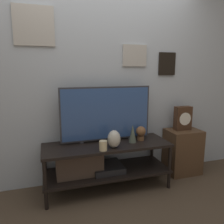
% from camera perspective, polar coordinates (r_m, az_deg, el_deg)
% --- Properties ---
extents(ground_plane, '(12.00, 12.00, 0.00)m').
position_cam_1_polar(ground_plane, '(2.58, 0.69, -22.17)').
color(ground_plane, '#4C3D2D').
extents(wall_back, '(6.40, 0.08, 2.70)m').
position_cam_1_polar(wall_back, '(2.75, -3.19, 9.70)').
color(wall_back, '#B2BCC6').
rests_on(wall_back, ground_plane).
extents(media_console, '(1.49, 0.51, 0.56)m').
position_cam_1_polar(media_console, '(2.64, -4.08, -12.76)').
color(media_console, black).
rests_on(media_console, ground_plane).
extents(television, '(1.10, 0.05, 0.66)m').
position_cam_1_polar(television, '(2.62, -1.51, -0.42)').
color(television, '#333338').
rests_on(television, media_console).
extents(vase_urn_stoneware, '(0.15, 0.15, 0.20)m').
position_cam_1_polar(vase_urn_stoneware, '(2.45, 0.53, -7.05)').
color(vase_urn_stoneware, beige).
rests_on(vase_urn_stoneware, media_console).
extents(vase_slim_bronze, '(0.09, 0.09, 0.22)m').
position_cam_1_polar(vase_slim_bronze, '(2.63, 5.41, -5.61)').
color(vase_slim_bronze, '#4C5647').
rests_on(vase_slim_bronze, media_console).
extents(candle_jar, '(0.09, 0.09, 0.11)m').
position_cam_1_polar(candle_jar, '(2.38, -2.33, -8.78)').
color(candle_jar, beige).
rests_on(candle_jar, media_console).
extents(decorative_bust, '(0.12, 0.12, 0.18)m').
position_cam_1_polar(decorative_bust, '(2.72, 7.53, -5.29)').
color(decorative_bust, brown).
rests_on(decorative_bust, media_console).
extents(side_table, '(0.45, 0.34, 0.61)m').
position_cam_1_polar(side_table, '(3.22, 17.92, -9.75)').
color(side_table, '#513823').
rests_on(side_table, ground_plane).
extents(mantel_clock, '(0.23, 0.11, 0.32)m').
position_cam_1_polar(mantel_clock, '(3.10, 18.02, -1.54)').
color(mantel_clock, '#422819').
rests_on(mantel_clock, side_table).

